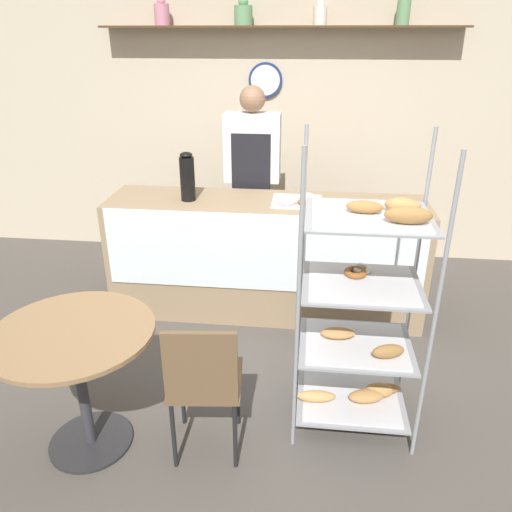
# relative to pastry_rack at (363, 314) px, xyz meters

# --- Properties ---
(ground_plane) EXTENTS (14.00, 14.00, 0.00)m
(ground_plane) POSITION_rel_pastry_rack_xyz_m (-0.65, 0.13, -0.72)
(ground_plane) COLOR #4C4742
(back_wall) EXTENTS (10.00, 0.30, 2.70)m
(back_wall) POSITION_rel_pastry_rack_xyz_m (-0.65, 2.49, 0.64)
(back_wall) COLOR beige
(back_wall) RESTS_ON ground_plane
(display_counter) EXTENTS (2.46, 0.61, 0.95)m
(display_counter) POSITION_rel_pastry_rack_xyz_m (-0.65, 1.22, -0.25)
(display_counter) COLOR #937A5B
(display_counter) RESTS_ON ground_plane
(pastry_rack) EXTENTS (0.68, 0.56, 1.69)m
(pastry_rack) POSITION_rel_pastry_rack_xyz_m (0.00, 0.00, 0.00)
(pastry_rack) COLOR gray
(pastry_rack) RESTS_ON ground_plane
(person_worker) EXTENTS (0.46, 0.23, 1.74)m
(person_worker) POSITION_rel_pastry_rack_xyz_m (-0.81, 1.71, 0.23)
(person_worker) COLOR #282833
(person_worker) RESTS_ON ground_plane
(cafe_table) EXTENTS (0.84, 0.84, 0.75)m
(cafe_table) POSITION_rel_pastry_rack_xyz_m (-1.49, -0.38, -0.15)
(cafe_table) COLOR #262628
(cafe_table) RESTS_ON ground_plane
(cafe_chair) EXTENTS (0.42, 0.42, 0.86)m
(cafe_chair) POSITION_rel_pastry_rack_xyz_m (-0.82, -0.40, -0.20)
(cafe_chair) COLOR black
(cafe_chair) RESTS_ON ground_plane
(coffee_carafe) EXTENTS (0.11, 0.11, 0.37)m
(coffee_carafe) POSITION_rel_pastry_rack_xyz_m (-1.25, 1.18, 0.41)
(coffee_carafe) COLOR black
(coffee_carafe) RESTS_ON display_counter
(donut_tray_counter) EXTENTS (0.37, 0.34, 0.05)m
(donut_tray_counter) POSITION_rel_pastry_rack_xyz_m (-0.42, 1.20, 0.25)
(donut_tray_counter) COLOR silver
(donut_tray_counter) RESTS_ON display_counter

